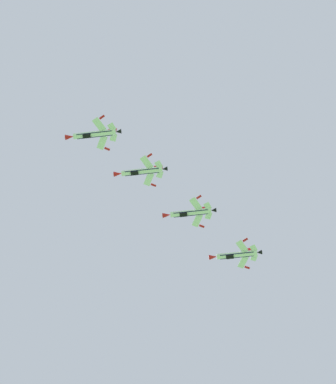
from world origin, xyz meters
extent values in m
cylinder|color=white|center=(-18.20, 31.21, 158.10)|extent=(12.11, 2.84, 1.70)
cube|color=#191E4C|center=(-18.20, 31.26, 157.63)|extent=(10.18, 2.44, 0.55)
cone|color=red|center=(-25.32, 31.89, 158.10)|extent=(2.54, 1.79, 1.56)
cone|color=black|center=(-11.48, 30.56, 158.10)|extent=(1.72, 1.51, 1.36)
ellipsoid|color=#192333|center=(-20.84, 31.39, 158.73)|extent=(3.30, 1.51, 1.21)
cube|color=black|center=(-20.34, 31.50, 157.30)|extent=(2.30, 1.39, 0.95)
cube|color=white|center=(-16.74, 28.47, 157.74)|extent=(3.90, 4.55, 0.64)
cube|color=red|center=(-15.83, 26.28, 157.52)|extent=(1.65, 1.37, 0.30)
cube|color=white|center=(-16.24, 33.64, 158.29)|extent=(3.36, 4.61, 0.64)
cube|color=red|center=(-14.93, 35.61, 158.51)|extent=(1.70, 1.15, 0.30)
cube|color=white|center=(-13.27, 29.21, 157.94)|extent=(2.53, 2.74, 0.39)
cube|color=white|center=(-12.98, 32.23, 158.26)|extent=(2.26, 2.60, 0.39)
cube|color=red|center=(-13.44, 30.56, 159.90)|extent=(2.63, 0.72, 2.61)
cylinder|color=white|center=(-5.37, 43.22, 161.33)|extent=(12.11, 2.84, 1.70)
cube|color=#191E4C|center=(-5.36, 43.26, 160.87)|extent=(10.18, 2.44, 0.54)
cone|color=red|center=(-12.48, 43.90, 161.33)|extent=(2.54, 1.79, 1.56)
cone|color=black|center=(1.35, 42.57, 161.33)|extent=(1.72, 1.51, 1.36)
ellipsoid|color=#192333|center=(-8.00, 43.41, 161.97)|extent=(3.30, 1.50, 1.20)
cube|color=black|center=(-7.51, 43.50, 160.53)|extent=(2.30, 1.38, 0.94)
cube|color=white|center=(-3.91, 40.47, 161.00)|extent=(3.90, 4.55, 0.60)
cube|color=red|center=(-2.99, 38.29, 160.79)|extent=(1.65, 1.36, 0.29)
cube|color=white|center=(-3.41, 45.65, 161.50)|extent=(3.36, 4.61, 0.60)
cube|color=red|center=(-2.10, 47.62, 161.70)|extent=(1.70, 1.15, 0.29)
cube|color=white|center=(-0.44, 41.22, 161.19)|extent=(2.53, 2.74, 0.37)
cube|color=white|center=(-0.14, 44.24, 161.48)|extent=(2.26, 2.60, 0.37)
cube|color=red|center=(-0.61, 42.58, 163.13)|extent=(2.63, 0.70, 2.61)
cylinder|color=white|center=(8.80, 54.99, 157.62)|extent=(12.11, 2.84, 1.70)
cube|color=#191E4C|center=(8.80, 55.02, 157.16)|extent=(10.17, 2.43, 0.50)
cone|color=red|center=(1.68, 55.68, 157.62)|extent=(2.54, 1.79, 1.56)
cone|color=black|center=(15.52, 54.34, 157.62)|extent=(1.72, 1.51, 1.36)
ellipsoid|color=#192333|center=(6.17, 55.20, 158.26)|extent=(3.30, 1.47, 1.17)
cube|color=black|center=(6.65, 55.25, 156.82)|extent=(2.30, 1.36, 0.91)
cube|color=white|center=(10.26, 52.24, 157.36)|extent=(3.90, 4.55, 0.48)
cube|color=red|center=(11.17, 50.05, 157.22)|extent=(1.65, 1.36, 0.28)
cube|color=white|center=(10.76, 57.43, 157.71)|extent=(3.36, 4.61, 0.48)
cube|color=red|center=(12.07, 59.40, 157.85)|extent=(1.69, 1.14, 0.28)
cube|color=white|center=(13.73, 52.99, 157.52)|extent=(2.53, 2.74, 0.31)
cube|color=white|center=(14.02, 56.02, 157.73)|extent=(2.26, 2.60, 0.31)
cube|color=red|center=(13.56, 54.41, 159.43)|extent=(2.62, 0.62, 2.61)
cylinder|color=white|center=(22.51, 68.20, 156.57)|extent=(12.11, 2.84, 1.70)
cube|color=#191E4C|center=(22.51, 68.24, 156.11)|extent=(10.17, 2.43, 0.50)
cone|color=red|center=(15.39, 68.89, 156.57)|extent=(2.54, 1.79, 1.56)
cone|color=black|center=(29.23, 67.56, 156.57)|extent=(1.72, 1.51, 1.36)
ellipsoid|color=#192333|center=(19.88, 68.41, 157.21)|extent=(3.30, 1.48, 1.18)
cube|color=black|center=(20.37, 68.47, 155.77)|extent=(2.30, 1.36, 0.92)
cube|color=white|center=(23.97, 65.45, 156.30)|extent=(3.90, 4.55, 0.50)
cube|color=red|center=(24.88, 63.26, 156.15)|extent=(1.65, 1.36, 0.28)
cube|color=white|center=(24.47, 70.64, 156.68)|extent=(3.36, 4.61, 0.50)
cube|color=red|center=(25.78, 72.61, 156.83)|extent=(1.69, 1.14, 0.28)
cube|color=white|center=(27.44, 66.20, 156.46)|extent=(2.53, 2.74, 0.32)
cube|color=white|center=(27.73, 69.23, 156.69)|extent=(2.26, 2.60, 0.32)
cube|color=red|center=(27.28, 67.61, 158.38)|extent=(2.63, 0.64, 2.61)
camera|label=1|loc=(2.95, -3.19, 1.42)|focal=53.12mm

